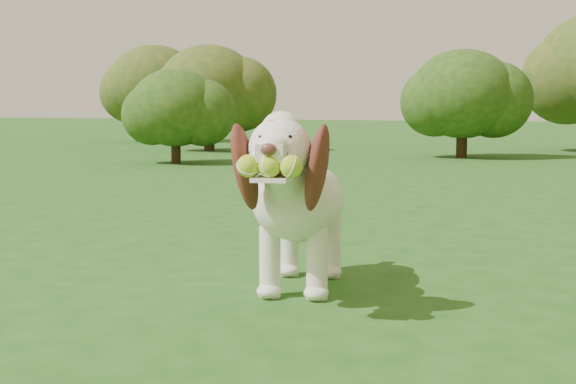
% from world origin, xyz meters
% --- Properties ---
extents(ground, '(80.00, 80.00, 0.00)m').
position_xyz_m(ground, '(0.00, 0.00, 0.00)').
color(ground, '#1A4D16').
rests_on(ground, ground).
extents(dog, '(0.58, 1.22, 0.80)m').
position_xyz_m(dog, '(0.09, 0.09, 0.43)').
color(dog, white).
rests_on(dog, ground).
extents(shrub_a, '(1.30, 1.30, 1.34)m').
position_xyz_m(shrub_a, '(-4.51, 6.71, 0.79)').
color(shrub_a, '#382314').
rests_on(shrub_a, ground).
extents(shrub_g, '(2.11, 2.11, 2.19)m').
position_xyz_m(shrub_g, '(-8.54, 12.52, 1.29)').
color(shrub_g, '#382314').
rests_on(shrub_g, ground).
extents(shrub_b, '(1.64, 1.64, 1.70)m').
position_xyz_m(shrub_b, '(-1.01, 9.55, 1.00)').
color(shrub_b, '#382314').
rests_on(shrub_b, ground).
extents(shrub_e, '(1.84, 1.84, 1.91)m').
position_xyz_m(shrub_e, '(-5.58, 9.67, 1.12)').
color(shrub_e, '#382314').
rests_on(shrub_e, ground).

